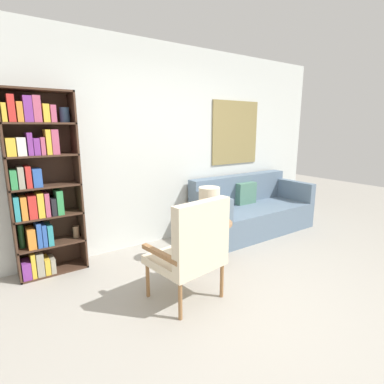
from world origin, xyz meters
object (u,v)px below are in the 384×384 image
bookshelf (39,185)px  armchair (193,246)px  side_table (210,226)px  table_lamp (209,202)px  couch (251,211)px

bookshelf → armchair: size_ratio=1.99×
side_table → table_lamp: (-0.05, -0.04, 0.32)m
couch → table_lamp: bearing=-155.6°
couch → armchair: bearing=-149.0°
armchair → couch: armchair is taller
bookshelf → couch: size_ratio=1.05×
bookshelf → armchair: (1.01, -1.41, -0.45)m
side_table → table_lamp: table_lamp is taller
couch → side_table: bearing=-156.4°
armchair → bookshelf: bearing=125.6°
armchair → table_lamp: (0.62, 0.56, 0.21)m
table_lamp → armchair: bearing=-137.7°
table_lamp → side_table: bearing=39.4°
armchair → couch: bearing=31.0°
bookshelf → couch: bearing=-5.1°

